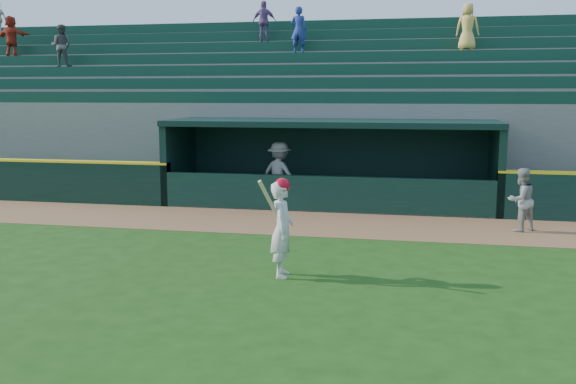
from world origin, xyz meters
name	(u,v)px	position (x,y,z in m)	size (l,w,h in m)	color
ground	(270,279)	(0.00, 0.00, 0.00)	(120.00, 120.00, 0.00)	#1B4110
warning_track	(314,223)	(0.00, 4.90, 0.01)	(40.00, 3.00, 0.01)	brown
dugout_player_front	(521,200)	(4.88, 5.00, 0.75)	(0.73, 0.57, 1.50)	#959691
dugout_player_inside	(280,174)	(-1.42, 7.32, 0.92)	(1.19, 0.69, 1.85)	#9B9B96
dugout	(332,157)	(0.00, 8.00, 1.36)	(9.40, 2.80, 2.46)	slate
stands	(348,116)	(-0.02, 12.57, 2.39)	(34.50, 6.26, 7.56)	slate
batter_at_plate	(282,227)	(0.18, 0.21, 0.89)	(0.58, 0.78, 1.78)	silver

